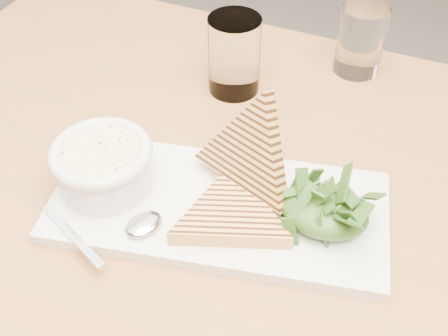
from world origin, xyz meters
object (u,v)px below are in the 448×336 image
(platter, at_px, (218,207))
(glass_far, at_px, (361,40))
(soup_bowl, at_px, (105,171))
(table_top, at_px, (261,218))
(glass_near, at_px, (234,55))

(platter, distance_m, glass_far, 0.34)
(soup_bowl, distance_m, glass_far, 0.41)
(table_top, bearing_deg, glass_near, 115.71)
(table_top, xyz_separation_m, platter, (-0.04, -0.02, 0.03))
(glass_far, bearing_deg, soup_bowl, -124.66)
(platter, bearing_deg, glass_far, 72.45)
(soup_bowl, bearing_deg, glass_near, 72.04)
(soup_bowl, height_order, glass_far, glass_far)
(platter, xyz_separation_m, soup_bowl, (-0.13, -0.01, 0.03))
(table_top, relative_size, glass_near, 10.32)
(glass_near, xyz_separation_m, glass_far, (0.16, 0.10, -0.00))
(soup_bowl, relative_size, glass_far, 1.06)
(platter, relative_size, glass_near, 3.40)
(glass_near, bearing_deg, platter, -76.77)
(table_top, height_order, soup_bowl, soup_bowl)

